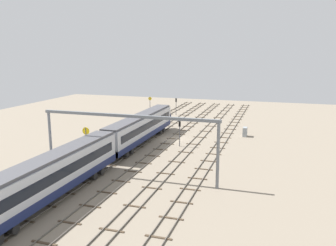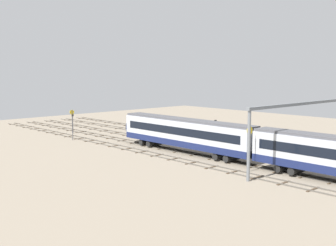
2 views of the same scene
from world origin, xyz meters
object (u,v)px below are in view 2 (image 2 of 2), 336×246
Objects in this scene: signal_light_trackside_approach at (215,129)px; speed_sign_mid_trackside at (72,121)px; signal_light_trackside_departure at (73,119)px; relay_cabinet at (207,129)px; train at (253,145)px; speed_sign_near_foreground at (250,141)px; overhead_gantry at (304,116)px.

speed_sign_mid_trackside is at bearing 31.96° from signal_light_trackside_approach.
speed_sign_mid_trackside is 1.25× the size of signal_light_trackside_departure.
signal_light_trackside_departure is 25.24m from relay_cabinet.
train is 12.16× the size of signal_light_trackside_departure.
train reaches higher than signal_light_trackside_approach.
speed_sign_mid_trackside reaches higher than relay_cabinet.
train is 29.76× the size of relay_cabinet.
overhead_gantry is at bearing -110.09° from speed_sign_near_foreground.
overhead_gantry is 4.36× the size of speed_sign_mid_trackside.
speed_sign_mid_trackside is 3.07× the size of relay_cabinet.
speed_sign_mid_trackside is (36.75, 10.86, -3.02)m from overhead_gantry.
signal_light_trackside_departure is at bearing -0.87° from speed_sign_near_foreground.
speed_sign_near_foreground is at bearing 69.91° from overhead_gantry.
overhead_gantry reaches higher than relay_cabinet.
speed_sign_mid_trackside is at bearing 16.46° from overhead_gantry.
speed_sign_near_foreground is (2.67, 7.30, -2.69)m from overhead_gantry.
relay_cabinet is (26.47, -11.61, -5.43)m from overhead_gantry.
relay_cabinet is at bearing -133.41° from signal_light_trackside_departure.
speed_sign_near_foreground is 41.11m from signal_light_trackside_departure.
overhead_gantry reaches higher than train.
relay_cabinet is (10.37, -9.58, -1.95)m from signal_light_trackside_approach.
overhead_gantry is at bearing 172.81° from signal_light_trackside_approach.
speed_sign_near_foreground reaches higher than signal_light_trackside_approach.
relay_cabinet is at bearing -36.07° from train.
signal_light_trackside_approach is at bearing -148.04° from speed_sign_mid_trackside.
relay_cabinet is (-10.28, -22.46, -2.41)m from speed_sign_mid_trackside.
overhead_gantry is 38.44m from speed_sign_mid_trackside.
train reaches higher than relay_cabinet.
overhead_gantry reaches higher than speed_sign_mid_trackside.
signal_light_trackside_approach is (11.99, -6.71, 0.13)m from train.
train is at bearing -169.29° from speed_sign_mid_trackside.
speed_sign_near_foreground is 1.27× the size of signal_light_trackside_approach.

